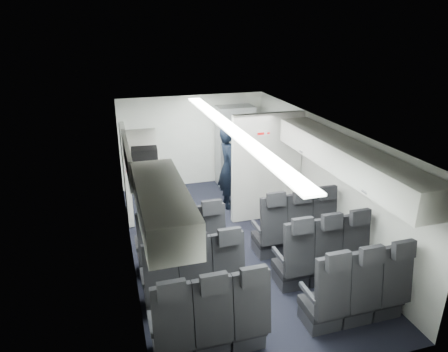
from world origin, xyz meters
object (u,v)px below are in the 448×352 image
seat_row_front (240,238)px  flight_attendant (228,168)px  carry_on_bag (145,155)px  seat_row_mid (260,269)px  seat_row_rear (287,310)px  boarding_door (126,173)px  galley_unit (235,146)px

seat_row_front → flight_attendant: (0.43, 2.08, 0.46)m
carry_on_bag → flight_attendant: bearing=44.7°
seat_row_mid → flight_attendant: size_ratio=1.93×
seat_row_rear → carry_on_bag: bearing=121.1°
seat_row_front → carry_on_bag: bearing=159.9°
boarding_door → flight_attendant: boarding_door is taller
galley_unit → flight_attendant: galley_unit is taller
seat_row_rear → galley_unit: galley_unit is taller
galley_unit → carry_on_bag: carry_on_bag is taller
flight_attendant → carry_on_bag: (-1.82, -1.57, 0.93)m
seat_row_mid → galley_unit: galley_unit is taller
galley_unit → carry_on_bag: (-2.34, -2.74, 0.85)m
seat_row_mid → flight_attendant: flight_attendant is taller
galley_unit → boarding_door: (-2.59, -1.17, 0.00)m
seat_row_rear → galley_unit: size_ratio=1.75×
seat_row_rear → flight_attendant: 3.93m
seat_row_front → galley_unit: size_ratio=1.75×
boarding_door → flight_attendant: (2.07, -0.01, -0.09)m
seat_row_front → boarding_door: bearing=128.2°
seat_row_front → seat_row_rear: size_ratio=1.00×
seat_row_mid → boarding_door: bearing=118.8°
seat_row_rear → boarding_door: size_ratio=1.79×
carry_on_bag → seat_row_front: bearing=-16.1°
seat_row_front → flight_attendant: 2.17m
seat_row_mid → seat_row_rear: bearing=-90.0°
seat_row_front → seat_row_mid: same height
seat_row_front → boarding_door: 2.71m
seat_row_rear → carry_on_bag: size_ratio=8.51×
boarding_door → seat_row_rear: bearing=-67.1°
seat_row_rear → carry_on_bag: 3.04m
flight_attendant → seat_row_front: bearing=170.7°
seat_row_rear → flight_attendant: (0.43, 3.88, 0.46)m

